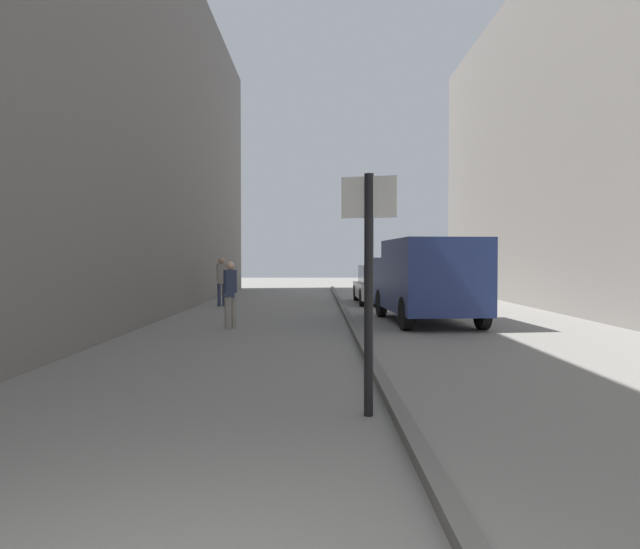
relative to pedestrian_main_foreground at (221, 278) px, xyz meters
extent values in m
plane|color=gray|center=(2.70, -7.23, -1.00)|extent=(80.00, 80.00, 0.00)
cube|color=slate|center=(-2.72, -7.23, 4.90)|extent=(3.64, 40.00, 11.80)
cube|color=#615F5B|center=(4.28, -7.23, -0.94)|extent=(0.16, 40.00, 0.12)
cylinder|color=#2D3851|center=(0.08, 0.02, -0.59)|extent=(0.12, 0.12, 0.82)
cylinder|color=#2D3851|center=(-0.08, -0.02, -0.59)|extent=(0.12, 0.12, 0.82)
cube|color=gray|center=(0.00, 0.00, 0.16)|extent=(0.26, 0.24, 0.69)
cylinder|color=gray|center=(0.12, 0.03, 0.21)|extent=(0.10, 0.10, 0.59)
cylinder|color=gray|center=(-0.12, -0.03, 0.21)|extent=(0.10, 0.10, 0.59)
sphere|color=#9E755B|center=(0.00, 0.00, 0.62)|extent=(0.23, 0.23, 0.23)
cylinder|color=gray|center=(1.23, -6.92, -0.62)|extent=(0.11, 0.11, 0.77)
cylinder|color=gray|center=(1.39, -6.90, -0.62)|extent=(0.11, 0.11, 0.77)
cube|color=#2D3851|center=(1.31, -6.91, 0.09)|extent=(0.23, 0.20, 0.65)
cylinder|color=#2D3851|center=(1.19, -6.92, 0.14)|extent=(0.09, 0.09, 0.56)
cylinder|color=#2D3851|center=(1.42, -6.89, 0.14)|extent=(0.09, 0.09, 0.56)
sphere|color=tan|center=(1.31, -6.91, 0.53)|extent=(0.21, 0.21, 0.21)
cube|color=navy|center=(6.37, -6.20, 0.27)|extent=(2.28, 3.65, 1.85)
cube|color=navy|center=(6.22, -3.75, 0.03)|extent=(2.15, 1.50, 1.39)
cube|color=black|center=(6.18, -3.27, 0.34)|extent=(1.73, 0.15, 0.61)
cylinder|color=black|center=(5.30, -3.95, -0.60)|extent=(0.27, 0.81, 0.80)
cylinder|color=black|center=(7.15, -3.83, -0.60)|extent=(0.27, 0.81, 0.80)
cylinder|color=black|center=(5.51, -7.32, -0.60)|extent=(0.27, 0.81, 0.80)
cylinder|color=black|center=(7.37, -7.20, -0.60)|extent=(0.27, 0.81, 0.80)
cube|color=silver|center=(5.84, 1.40, -0.51)|extent=(1.85, 4.22, 0.55)
cube|color=black|center=(5.84, 1.40, 0.11)|extent=(1.54, 2.54, 0.68)
cylinder|color=black|center=(5.00, 2.82, -0.68)|extent=(0.21, 0.64, 0.64)
cylinder|color=black|center=(6.64, 2.84, -0.68)|extent=(0.21, 0.64, 0.64)
cylinder|color=black|center=(5.04, -0.04, -0.68)|extent=(0.21, 0.64, 0.64)
cylinder|color=black|center=(6.68, -0.02, -0.68)|extent=(0.21, 0.64, 0.64)
cylinder|color=black|center=(3.97, -15.07, 0.30)|extent=(0.10, 0.10, 2.60)
cube|color=white|center=(3.97, -15.07, 1.35)|extent=(0.58, 0.20, 0.44)
camera|label=1|loc=(3.41, -21.51, 0.69)|focal=33.81mm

